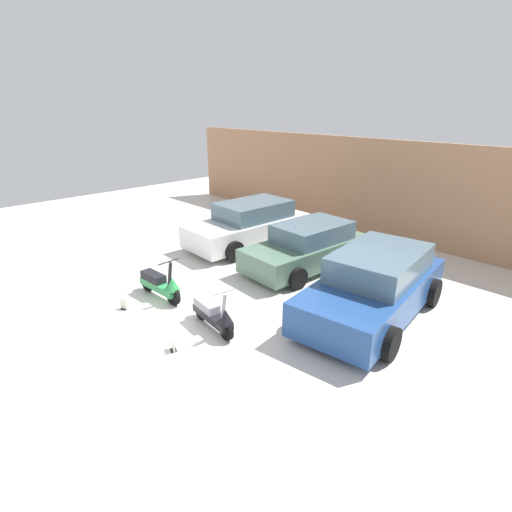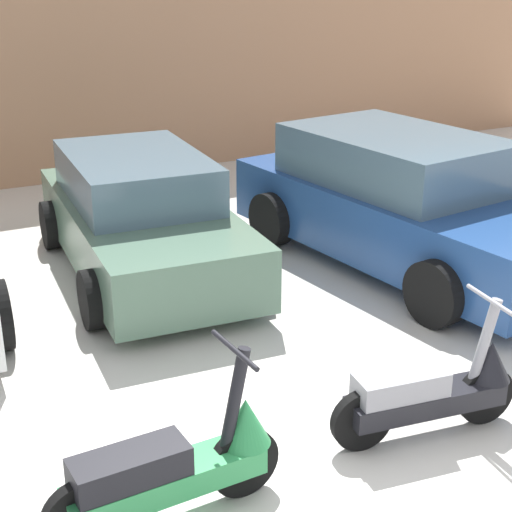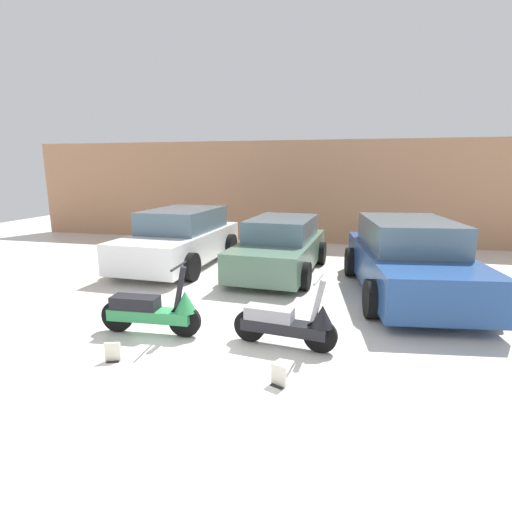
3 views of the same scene
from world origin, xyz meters
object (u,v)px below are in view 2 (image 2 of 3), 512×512
object	(u,v)px
scooter_front_right	(434,389)
car_rear_right	(404,203)
scooter_front_left	(176,465)
car_rear_center	(141,217)

from	to	relation	value
scooter_front_right	car_rear_right	distance (m)	3.58
scooter_front_left	car_rear_right	xyz separation A→B (m)	(3.98, 3.02, 0.32)
scooter_front_left	car_rear_center	bearing A→B (deg)	70.69
car_rear_center	car_rear_right	bearing A→B (deg)	72.36
scooter_front_left	car_rear_center	xyz separation A→B (m)	(1.21, 4.11, 0.23)
scooter_front_right	car_rear_center	xyz separation A→B (m)	(-0.83, 4.09, 0.25)
scooter_front_left	scooter_front_right	size ratio (longest dim) A/B	1.05
scooter_front_right	car_rear_center	world-z (taller)	car_rear_center
scooter_front_right	car_rear_center	bearing A→B (deg)	108.80
scooter_front_left	scooter_front_right	bearing A→B (deg)	-2.27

